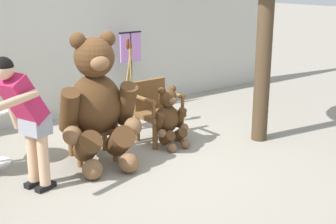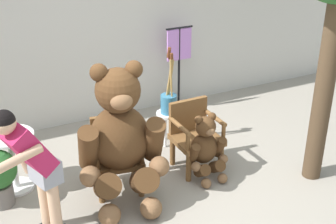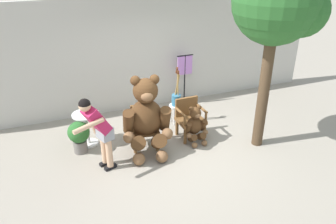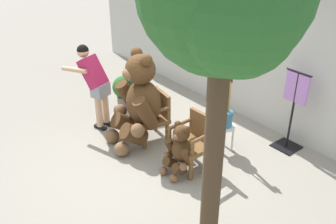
{
  "view_description": "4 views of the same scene",
  "coord_description": "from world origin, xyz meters",
  "views": [
    {
      "loc": [
        -3.14,
        -4.68,
        2.26
      ],
      "look_at": [
        0.36,
        -0.03,
        0.57
      ],
      "focal_mm": 50.0,
      "sensor_mm": 36.0,
      "label": 1
    },
    {
      "loc": [
        -2.03,
        -4.02,
        3.25
      ],
      "look_at": [
        0.11,
        0.37,
        0.89
      ],
      "focal_mm": 50.0,
      "sensor_mm": 36.0,
      "label": 2
    },
    {
      "loc": [
        -2.27,
        -5.26,
        3.71
      ],
      "look_at": [
        -0.09,
        0.18,
        0.83
      ],
      "focal_mm": 35.0,
      "sensor_mm": 36.0,
      "label": 3
    },
    {
      "loc": [
        4.03,
        -2.84,
        3.48
      ],
      "look_at": [
        0.04,
        0.34,
        0.79
      ],
      "focal_mm": 40.0,
      "sensor_mm": 36.0,
      "label": 4
    }
  ],
  "objects": [
    {
      "name": "teddy_bear_large",
      "position": [
        -0.54,
        0.19,
        0.8
      ],
      "size": [
        1.01,
        1.01,
        1.64
      ],
      "color": "#4C3019",
      "rests_on": "ground"
    },
    {
      "name": "clothing_display_stand",
      "position": [
        1.12,
        2.04,
        0.72
      ],
      "size": [
        0.44,
        0.4,
        1.36
      ],
      "color": "black",
      "rests_on": "ground"
    },
    {
      "name": "wooden_chair_right",
      "position": [
        0.52,
        0.46,
        0.46
      ],
      "size": [
        0.57,
        0.53,
        0.86
      ],
      "color": "brown",
      "rests_on": "ground"
    },
    {
      "name": "back_wall",
      "position": [
        0.0,
        2.4,
        1.4
      ],
      "size": [
        10.0,
        0.16,
        2.8
      ],
      "primitive_type": "cube",
      "color": "beige",
      "rests_on": "ground"
    },
    {
      "name": "white_stool",
      "position": [
        0.5,
        1.15,
        0.36
      ],
      "size": [
        0.34,
        0.34,
        0.46
      ],
      "color": "white",
      "rests_on": "ground"
    },
    {
      "name": "patio_tree",
      "position": [
        1.8,
        -0.43,
        2.86
      ],
      "size": [
        1.65,
        1.57,
        3.72
      ],
      "color": "#473523",
      "rests_on": "ground"
    },
    {
      "name": "wooden_chair_left",
      "position": [
        -0.51,
        0.46,
        0.46
      ],
      "size": [
        0.65,
        0.62,
        0.86
      ],
      "color": "brown",
      "rests_on": "ground"
    },
    {
      "name": "teddy_bear_small",
      "position": [
        0.53,
        0.17,
        0.41
      ],
      "size": [
        0.5,
        0.48,
        0.84
      ],
      "color": "#4C3019",
      "rests_on": "ground"
    },
    {
      "name": "round_side_table",
      "position": [
        -1.62,
        0.94,
        0.45
      ],
      "size": [
        0.56,
        0.56,
        0.72
      ],
      "color": "white",
      "rests_on": "ground"
    },
    {
      "name": "ground_plane",
      "position": [
        0.0,
        0.0,
        0.0
      ],
      "size": [
        60.0,
        60.0,
        0.0
      ],
      "primitive_type": "plane",
      "color": "gray"
    },
    {
      "name": "person_visitor",
      "position": [
        -1.53,
        -0.07,
        0.9
      ],
      "size": [
        0.74,
        0.65,
        1.51
      ],
      "color": "black",
      "rests_on": "ground"
    },
    {
      "name": "brush_bucket",
      "position": [
        0.51,
        1.15,
        0.67
      ],
      "size": [
        0.22,
        0.22,
        0.93
      ],
      "color": "teal",
      "rests_on": "white_stool"
    },
    {
      "name": "potted_plant",
      "position": [
        -1.82,
        0.69,
        0.4
      ],
      "size": [
        0.44,
        0.44,
        0.68
      ],
      "color": "slate",
      "rests_on": "ground"
    }
  ]
}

